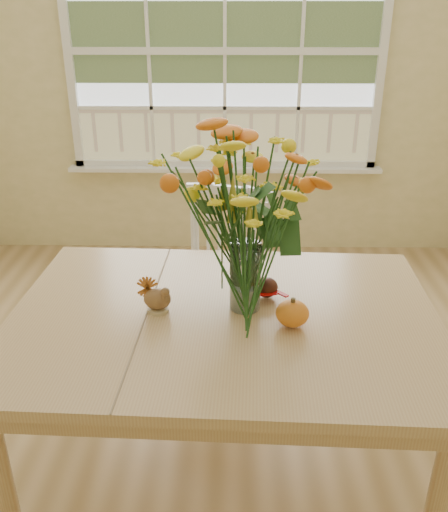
{
  "coord_description": "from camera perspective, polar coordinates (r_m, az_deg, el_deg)",
  "views": [
    {
      "loc": [
        0.06,
        -1.93,
        1.84
      ],
      "look_at": [
        0.04,
        -0.21,
        1.05
      ],
      "focal_mm": 38.0,
      "sensor_mm": 36.0,
      "label": 1
    }
  ],
  "objects": [
    {
      "name": "floor",
      "position": [
        2.67,
        -0.72,
        -18.98
      ],
      "size": [
        4.0,
        4.5,
        0.01
      ],
      "primitive_type": "cube",
      "color": "#A4824F",
      "rests_on": "ground"
    },
    {
      "name": "wall_back",
      "position": [
        4.21,
        0.09,
        18.09
      ],
      "size": [
        4.0,
        0.02,
        2.7
      ],
      "primitive_type": "cube",
      "color": "#D1C685",
      "rests_on": "floor"
    },
    {
      "name": "window",
      "position": [
        4.15,
        0.09,
        20.52
      ],
      "size": [
        2.42,
        0.12,
        1.74
      ],
      "color": "silver",
      "rests_on": "wall_back"
    },
    {
      "name": "dining_table",
      "position": [
        2.02,
        -0.01,
        -8.3
      ],
      "size": [
        1.59,
        1.17,
        0.83
      ],
      "rotation": [
        0.0,
        0.0,
        -0.04
      ],
      "color": "tan",
      "rests_on": "floor"
    },
    {
      "name": "windsor_chair",
      "position": [
        2.85,
        0.08,
        -2.09
      ],
      "size": [
        0.56,
        0.55,
        0.99
      ],
      "rotation": [
        0.0,
        0.0,
        -0.29
      ],
      "color": "white",
      "rests_on": "floor"
    },
    {
      "name": "flower_vase",
      "position": [
        1.85,
        2.38,
        4.83
      ],
      "size": [
        0.53,
        0.53,
        0.63
      ],
      "color": "white",
      "rests_on": "dining_table"
    },
    {
      "name": "pumpkin",
      "position": [
        1.89,
        7.2,
        -6.14
      ],
      "size": [
        0.12,
        0.12,
        0.09
      ],
      "primitive_type": "ellipsoid",
      "color": "orange",
      "rests_on": "dining_table"
    },
    {
      "name": "turkey_figurine",
      "position": [
        1.98,
        -7.02,
        -4.52
      ],
      "size": [
        0.1,
        0.08,
        0.12
      ],
      "rotation": [
        0.0,
        0.0,
        -0.0
      ],
      "color": "#CCB78C",
      "rests_on": "dining_table"
    },
    {
      "name": "dark_gourd",
      "position": [
        2.06,
        4.52,
        -3.41
      ],
      "size": [
        0.13,
        0.1,
        0.08
      ],
      "color": "#38160F",
      "rests_on": "dining_table"
    }
  ]
}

